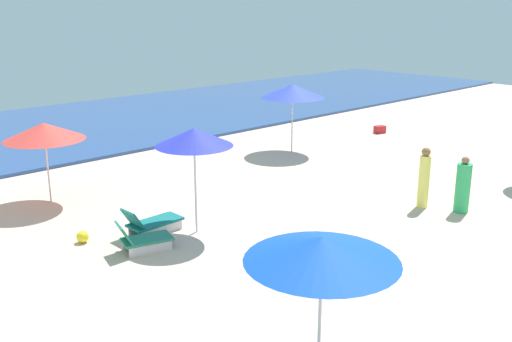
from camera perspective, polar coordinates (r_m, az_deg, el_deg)
ocean at (r=27.36m, az=-20.09°, el=3.63°), size 60.00×11.81×0.12m
umbrella_0 at (r=8.34m, az=6.42°, el=-7.55°), size 2.24×2.24×2.35m
umbrella_1 at (r=17.22m, az=-19.86°, el=3.64°), size 2.21×2.21×2.31m
umbrella_3 at (r=14.04m, az=-6.03°, el=3.28°), size 1.88×1.88×2.63m
lounge_chair_3_0 at (r=14.72m, az=-10.12°, el=-4.98°), size 1.50×0.66×0.75m
lounge_chair_3_1 at (r=13.76m, az=-10.94°, el=-6.54°), size 1.33×0.89×0.74m
umbrella_5 at (r=22.03m, az=3.58°, el=7.76°), size 2.38×2.38×2.57m
beachgoer_0 at (r=16.76m, az=19.42°, el=-1.46°), size 0.55×0.55×1.55m
beachgoer_2 at (r=16.80m, az=15.97°, el=-0.73°), size 0.38×0.38×1.70m
cooler_box_0 at (r=26.19m, az=11.91°, el=3.97°), size 0.52×0.41×0.32m
beach_ball_2 at (r=14.59m, az=-16.46°, el=-6.13°), size 0.29×0.29×0.29m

